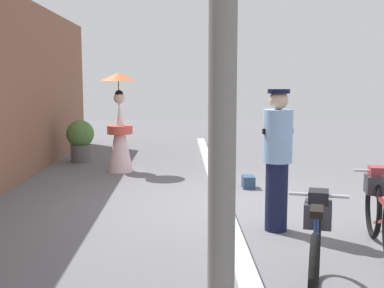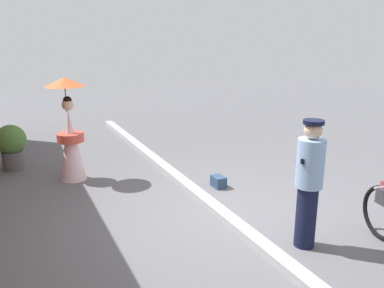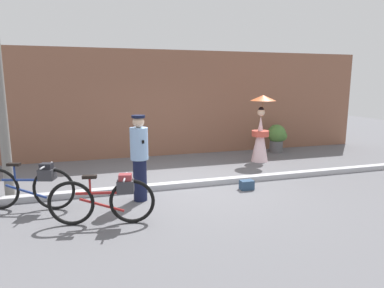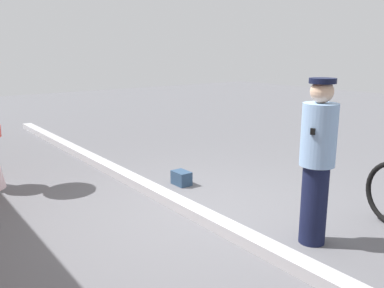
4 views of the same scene
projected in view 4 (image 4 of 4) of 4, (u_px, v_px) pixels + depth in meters
name	position (u px, v px, depth m)	size (l,w,h in m)	color
ground_plane	(198.00, 218.00, 4.74)	(30.00, 30.00, 0.00)	slate
sidewalk_curb	(198.00, 213.00, 4.72)	(14.00, 0.20, 0.12)	#B2B2B7
person_officer	(317.00, 158.00, 3.95)	(0.34, 0.38, 1.66)	#141938
backpack_on_pavement	(182.00, 178.00, 5.89)	(0.28, 0.19, 0.20)	navy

